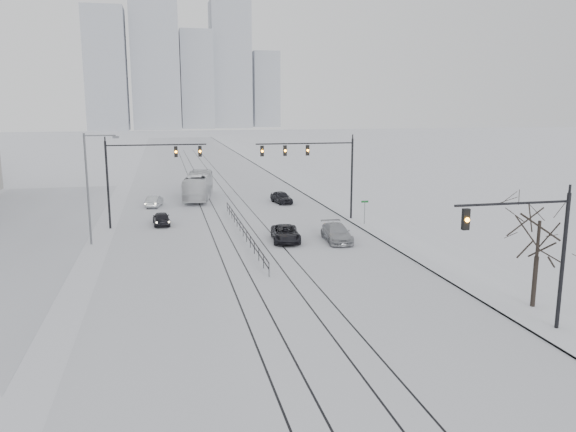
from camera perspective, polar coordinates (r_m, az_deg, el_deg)
The scene contains 20 objects.
ground at distance 21.26m, azimuth 7.74°, elevation -20.40°, with size 500.00×500.00×0.00m, color silver.
road at distance 78.00m, azimuth -7.70°, elevation 2.84°, with size 22.00×260.00×0.02m, color silver.
sidewalk_east at distance 80.25m, azimuth 1.96°, elevation 3.21°, with size 5.00×260.00×0.16m, color silver.
curb at distance 79.68m, azimuth 0.25°, elevation 3.15°, with size 0.10×260.00×0.12m, color gray.
parking_strip at distance 54.77m, azimuth -26.57°, elevation -1.75°, with size 14.00×60.00×0.03m, color silver.
tram_rails at distance 58.36m, azimuth -5.96°, elevation 0.12°, with size 5.30×180.00×0.01m.
skyline at distance 291.44m, azimuth -10.68°, elevation 14.76°, with size 96.00×48.00×72.00m.
traffic_mast_near at distance 29.47m, azimuth 23.85°, elevation -2.64°, with size 6.10×0.37×7.00m.
traffic_mast_ne at distance 54.22m, azimuth 3.17°, elevation 5.45°, with size 9.60×0.37×8.00m.
traffic_mast_nw at distance 53.25m, azimuth -14.74°, elevation 4.80°, with size 9.10×0.37×8.00m.
street_light_west at distance 47.63m, azimuth -19.38°, elevation 3.39°, with size 2.73×0.25×9.00m.
bare_tree at distance 33.25m, azimuth 24.15°, elevation -1.31°, with size 4.40×4.40×6.10m.
median_fence at distance 48.54m, azimuth -4.58°, elevation -1.49°, with size 0.06×24.00×1.00m.
street_sign at distance 53.11m, azimuth 7.80°, elevation 0.72°, with size 0.70×0.06×2.40m.
sedan_sb_inner at distance 54.37m, azimuth -12.74°, elevation -0.25°, with size 1.52×3.77×1.28m, color black.
sedan_sb_outer at distance 64.48m, azimuth -13.43°, elevation 1.46°, with size 1.32×3.79×1.25m, color #ABAFB3.
sedan_nb_front at distance 46.62m, azimuth -0.25°, elevation -1.81°, with size 2.20×4.76×1.32m, color black.
sedan_nb_right at distance 46.80m, azimuth 4.96°, elevation -1.74°, with size 1.99×4.90×1.42m, color #9B9EA3.
sedan_nb_far at distance 65.03m, azimuth -0.67°, elevation 1.90°, with size 1.62×4.03×1.37m, color black.
box_truck at distance 68.88m, azimuth -9.08°, elevation 3.03°, with size 2.65×11.31×3.15m, color silver.
Camera 1 is at (-6.54, -16.93, 11.07)m, focal length 35.00 mm.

